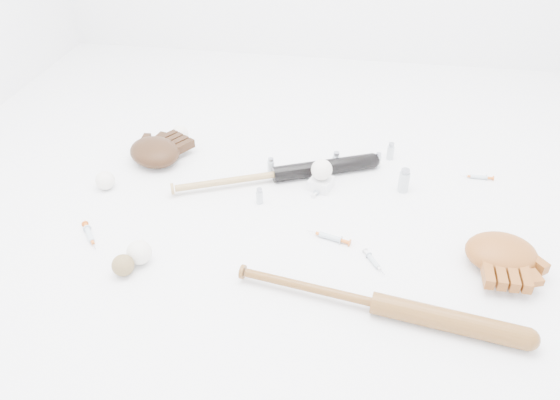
% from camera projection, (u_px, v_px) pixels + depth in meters
% --- Properties ---
extents(bat_dark, '(0.80, 0.40, 0.06)m').
position_uv_depth(bat_dark, '(276.00, 174.00, 2.09)').
color(bat_dark, black).
rests_on(bat_dark, ground).
extents(bat_wood, '(0.87, 0.20, 0.06)m').
position_uv_depth(bat_wood, '(375.00, 303.00, 1.55)').
color(bat_wood, brown).
rests_on(bat_wood, ground).
extents(glove_dark, '(0.36, 0.36, 0.10)m').
position_uv_depth(glove_dark, '(155.00, 152.00, 2.20)').
color(glove_dark, '#321C0D').
rests_on(glove_dark, ground).
extents(glove_tan, '(0.27, 0.27, 0.09)m').
position_uv_depth(glove_tan, '(501.00, 253.00, 1.70)').
color(glove_tan, brown).
rests_on(glove_tan, ground).
extents(trading_card, '(0.08, 0.10, 0.00)m').
position_uv_depth(trading_card, '(159.00, 146.00, 2.32)').
color(trading_card, gold).
rests_on(trading_card, ground).
extents(pedestal, '(0.10, 0.10, 0.04)m').
position_uv_depth(pedestal, '(321.00, 183.00, 2.06)').
color(pedestal, white).
rests_on(pedestal, ground).
extents(baseball_on_pedestal, '(0.08, 0.08, 0.08)m').
position_uv_depth(baseball_on_pedestal, '(322.00, 170.00, 2.02)').
color(baseball_on_pedestal, white).
rests_on(baseball_on_pedestal, pedestal).
extents(baseball_left, '(0.07, 0.07, 0.07)m').
position_uv_depth(baseball_left, '(105.00, 180.00, 2.05)').
color(baseball_left, white).
rests_on(baseball_left, ground).
extents(baseball_upper, '(0.07, 0.07, 0.07)m').
position_uv_depth(baseball_upper, '(180.00, 134.00, 2.34)').
color(baseball_upper, white).
rests_on(baseball_upper, ground).
extents(baseball_mid, '(0.08, 0.08, 0.08)m').
position_uv_depth(baseball_mid, '(139.00, 252.00, 1.71)').
color(baseball_mid, white).
rests_on(baseball_mid, ground).
extents(baseball_aged, '(0.07, 0.07, 0.07)m').
position_uv_depth(baseball_aged, '(123.00, 265.00, 1.68)').
color(baseball_aged, olive).
rests_on(baseball_aged, ground).
extents(syringe_0, '(0.12, 0.15, 0.02)m').
position_uv_depth(syringe_0, '(90.00, 235.00, 1.83)').
color(syringe_0, '#ADBCC6').
rests_on(syringe_0, ground).
extents(syringe_1, '(0.17, 0.07, 0.02)m').
position_uv_depth(syringe_1, '(330.00, 237.00, 1.82)').
color(syringe_1, '#ADBCC6').
rests_on(syringe_1, ground).
extents(syringe_2, '(0.08, 0.14, 0.02)m').
position_uv_depth(syringe_2, '(320.00, 189.00, 2.05)').
color(syringe_2, '#ADBCC6').
rests_on(syringe_2, ground).
extents(syringe_3, '(0.09, 0.13, 0.02)m').
position_uv_depth(syringe_3, '(373.00, 261.00, 1.73)').
color(syringe_3, '#ADBCC6').
rests_on(syringe_3, ground).
extents(syringe_4, '(0.13, 0.02, 0.02)m').
position_uv_depth(syringe_4, '(478.00, 177.00, 2.12)').
color(syringe_4, '#ADBCC6').
rests_on(syringe_4, ground).
extents(vial_0, '(0.02, 0.02, 0.06)m').
position_uv_depth(vial_0, '(378.00, 160.00, 2.17)').
color(vial_0, '#ADB6BD').
rests_on(vial_0, ground).
extents(vial_1, '(0.03, 0.03, 0.07)m').
position_uv_depth(vial_1, '(336.00, 160.00, 2.16)').
color(vial_1, '#ADB6BD').
rests_on(vial_1, ground).
extents(vial_2, '(0.03, 0.03, 0.07)m').
position_uv_depth(vial_2, '(271.00, 166.00, 2.13)').
color(vial_2, '#ADB6BD').
rests_on(vial_2, ground).
extents(vial_3, '(0.04, 0.04, 0.09)m').
position_uv_depth(vial_3, '(404.00, 180.00, 2.03)').
color(vial_3, '#ADB6BD').
rests_on(vial_3, ground).
extents(vial_4, '(0.02, 0.02, 0.06)m').
position_uv_depth(vial_4, '(259.00, 196.00, 1.98)').
color(vial_4, '#ADB6BD').
rests_on(vial_4, ground).
extents(vial_5, '(0.03, 0.03, 0.07)m').
position_uv_depth(vial_5, '(391.00, 151.00, 2.22)').
color(vial_5, '#ADB6BD').
rests_on(vial_5, ground).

